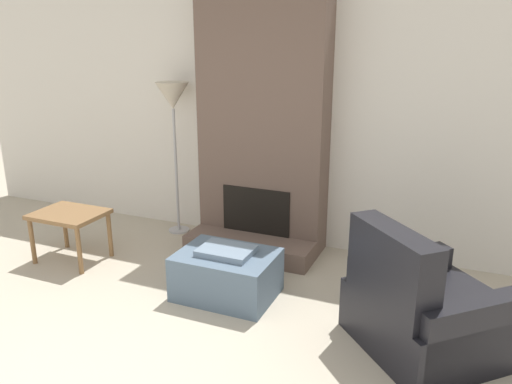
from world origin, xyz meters
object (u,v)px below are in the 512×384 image
(floor_lamp_left, at_px, (173,102))
(ottoman, at_px, (227,274))
(armchair, at_px, (422,313))
(side_table, at_px, (69,219))

(floor_lamp_left, bearing_deg, ottoman, -44.11)
(armchair, distance_m, floor_lamp_left, 3.26)
(ottoman, relative_size, side_table, 1.24)
(armchair, bearing_deg, ottoman, 41.45)
(armchair, bearing_deg, floor_lamp_left, 21.85)
(ottoman, height_order, side_table, side_table)
(side_table, distance_m, floor_lamp_left, 1.59)
(side_table, xyz_separation_m, floor_lamp_left, (0.55, 1.08, 1.03))
(side_table, bearing_deg, floor_lamp_left, 62.93)
(ottoman, xyz_separation_m, armchair, (1.58, -0.15, 0.08))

